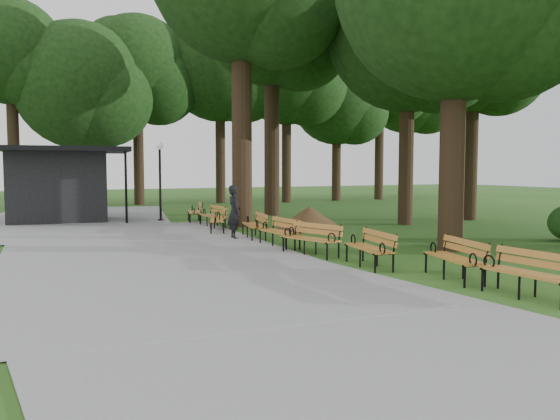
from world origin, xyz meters
name	(u,v)px	position (x,y,z in m)	size (l,w,h in m)	color
ground	(326,261)	(0.00, 0.00, 0.00)	(100.00, 100.00, 0.00)	#245117
path	(143,253)	(-4.00, 3.00, 0.03)	(12.00, 38.00, 0.06)	gray
person	(234,212)	(-0.62, 5.01, 0.89)	(0.65, 0.43, 1.78)	black
kiosk	(58,185)	(-5.45, 13.94, 1.61)	(5.13, 4.46, 3.21)	black
lamp_post	(160,165)	(-1.44, 12.04, 2.45)	(0.32, 0.32, 3.44)	black
dirt_mound	(309,218)	(2.91, 6.42, 0.45)	(2.30, 2.30, 0.90)	#47301C
bench_0	(528,274)	(1.25, -5.10, 0.44)	(1.90, 0.64, 0.88)	#B6732A
bench_1	(454,259)	(1.27, -3.19, 0.44)	(1.90, 0.64, 0.88)	#B6732A
bench_2	(369,248)	(0.48, -1.18, 0.44)	(1.90, 0.64, 0.88)	#B6732A
bench_3	(310,239)	(0.03, 0.92, 0.44)	(1.90, 0.64, 0.88)	#B6732A
bench_4	(279,232)	(-0.05, 2.73, 0.44)	(1.90, 0.64, 0.88)	#B6732A
bench_5	(254,225)	(0.02, 4.89, 0.44)	(1.90, 0.64, 0.88)	#B6732A
bench_6	(217,220)	(-0.50, 7.14, 0.44)	(1.90, 0.64, 0.88)	#B6732A
bench_7	(212,216)	(-0.12, 8.89, 0.44)	(1.90, 0.64, 0.88)	#B6732A
bench_8	(194,212)	(-0.20, 11.11, 0.44)	(1.90, 0.64, 0.88)	#B6732A
lawn_tree_1	(408,31)	(7.45, 6.56, 7.84)	(6.58, 6.58, 11.17)	black
lawn_tree_4	(272,17)	(4.32, 13.06, 9.61)	(6.81, 6.81, 13.10)	black
lawn_tree_5	(474,51)	(11.35, 6.98, 7.47)	(5.48, 5.48, 10.26)	black
tree_backdrop	(247,78)	(7.05, 23.23, 8.30)	(35.92, 9.92, 16.61)	black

